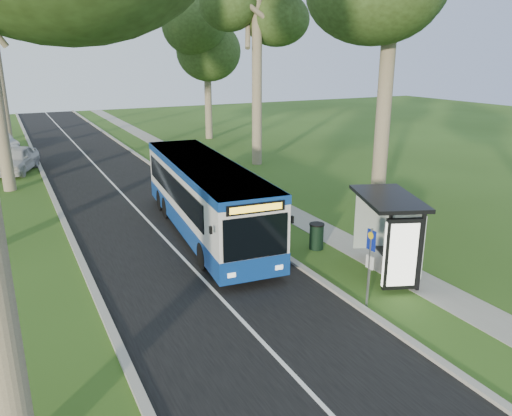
{
  "coord_description": "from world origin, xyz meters",
  "views": [
    {
      "loc": [
        -8.97,
        -12.81,
        7.39
      ],
      "look_at": [
        -0.44,
        3.94,
        1.6
      ],
      "focal_mm": 35.0,
      "sensor_mm": 36.0,
      "label": 1
    }
  ],
  "objects": [
    {
      "name": "bus",
      "position": [
        -1.7,
        6.22,
        1.61
      ],
      "size": [
        3.55,
        11.94,
        3.12
      ],
      "rotation": [
        0.0,
        0.0,
        -0.09
      ],
      "color": "silver",
      "rests_on": "ground"
    },
    {
      "name": "ground",
      "position": [
        0.0,
        0.0,
        0.0
      ],
      "size": [
        120.0,
        120.0,
        0.0
      ],
      "primitive_type": "plane",
      "color": "#2D4B17",
      "rests_on": "ground"
    },
    {
      "name": "litter_bin",
      "position": [
        1.56,
        2.58,
        0.53
      ],
      "size": [
        0.6,
        0.6,
        1.05
      ],
      "rotation": [
        0.0,
        0.0,
        0.19
      ],
      "color": "black",
      "rests_on": "ground"
    },
    {
      "name": "footpath",
      "position": [
        3.0,
        10.0,
        0.01
      ],
      "size": [
        1.5,
        100.0,
        0.02
      ],
      "primitive_type": "cube",
      "color": "gray",
      "rests_on": "ground"
    },
    {
      "name": "car_silver",
      "position": [
        -9.26,
        31.64,
        0.72
      ],
      "size": [
        2.9,
        4.62,
        1.44
      ],
      "primitive_type": "imported",
      "rotation": [
        0.0,
        0.0,
        0.34
      ],
      "color": "#ABADB3",
      "rests_on": "ground"
    },
    {
      "name": "road",
      "position": [
        -3.5,
        10.0,
        0.01
      ],
      "size": [
        7.0,
        100.0,
        0.02
      ],
      "primitive_type": "cube",
      "color": "black",
      "rests_on": "ground"
    },
    {
      "name": "bus_stop_sign",
      "position": [
        0.3,
        -2.11,
        1.57
      ],
      "size": [
        0.08,
        0.35,
        2.52
      ],
      "rotation": [
        0.0,
        0.0,
        0.02
      ],
      "color": "gray",
      "rests_on": "ground"
    },
    {
      "name": "centre_line",
      "position": [
        -3.5,
        10.0,
        0.02
      ],
      "size": [
        0.12,
        100.0,
        0.0
      ],
      "primitive_type": "cube",
      "color": "white",
      "rests_on": "road"
    },
    {
      "name": "kerb_west",
      "position": [
        -7.0,
        10.0,
        0.06
      ],
      "size": [
        0.25,
        100.0,
        0.12
      ],
      "primitive_type": "cube",
      "color": "#9E9B93",
      "rests_on": "ground"
    },
    {
      "name": "bus_shelter",
      "position": [
        2.49,
        -0.93,
        2.01
      ],
      "size": [
        2.87,
        3.73,
        2.84
      ],
      "rotation": [
        0.0,
        0.0,
        -0.37
      ],
      "color": "black",
      "rests_on": "ground"
    },
    {
      "name": "car_white",
      "position": [
        -8.44,
        22.87,
        0.84
      ],
      "size": [
        3.52,
        5.28,
        1.67
      ],
      "primitive_type": "imported",
      "rotation": [
        0.0,
        0.0,
        -0.34
      ],
      "color": "silver",
      "rests_on": "ground"
    },
    {
      "name": "kerb_east",
      "position": [
        0.0,
        10.0,
        0.06
      ],
      "size": [
        0.25,
        100.0,
        0.12
      ],
      "primitive_type": "cube",
      "color": "#9E9B93",
      "rests_on": "ground"
    },
    {
      "name": "tree_east_d",
      "position": [
        8.0,
        30.0,
        9.8
      ],
      "size": [
        5.2,
        5.2,
        13.21
      ],
      "color": "#7A6B56",
      "rests_on": "ground"
    }
  ]
}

